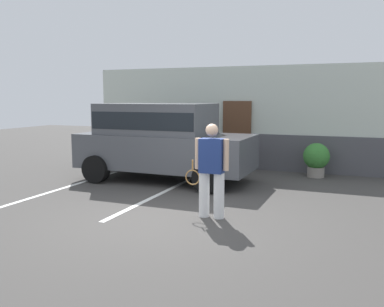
# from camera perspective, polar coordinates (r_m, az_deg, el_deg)

# --- Properties ---
(ground_plane) EXTENTS (40.00, 40.00, 0.00)m
(ground_plane) POSITION_cam_1_polar(r_m,az_deg,el_deg) (7.73, -3.14, -8.87)
(ground_plane) COLOR #423F3D
(parking_stripe_0) EXTENTS (0.12, 4.40, 0.01)m
(parking_stripe_0) POSITION_cam_1_polar(r_m,az_deg,el_deg) (10.79, -16.74, -4.39)
(parking_stripe_0) COLOR silver
(parking_stripe_0) RESTS_ON ground_plane
(parking_stripe_1) EXTENTS (0.12, 4.40, 0.01)m
(parking_stripe_1) POSITION_cam_1_polar(r_m,az_deg,el_deg) (9.46, -4.88, -5.76)
(parking_stripe_1) COLOR silver
(parking_stripe_1) RESTS_ON ground_plane
(house_frontage) EXTENTS (10.53, 0.40, 3.16)m
(house_frontage) POSITION_cam_1_polar(r_m,az_deg,el_deg) (13.04, 7.93, 4.49)
(house_frontage) COLOR silver
(house_frontage) RESTS_ON ground_plane
(parked_suv) EXTENTS (4.62, 2.19, 2.05)m
(parked_suv) POSITION_cam_1_polar(r_m,az_deg,el_deg) (10.99, -4.21, 2.17)
(parked_suv) COLOR #4C4F54
(parked_suv) RESTS_ON ground_plane
(tennis_player_man) EXTENTS (0.90, 0.27, 1.74)m
(tennis_player_man) POSITION_cam_1_polar(r_m,az_deg,el_deg) (7.57, 2.70, -2.23)
(tennis_player_man) COLOR white
(tennis_player_man) RESTS_ON ground_plane
(potted_plant_by_porch) EXTENTS (0.72, 0.72, 0.95)m
(potted_plant_by_porch) POSITION_cam_1_polar(r_m,az_deg,el_deg) (12.00, 16.77, -0.63)
(potted_plant_by_porch) COLOR gray
(potted_plant_by_porch) RESTS_ON ground_plane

